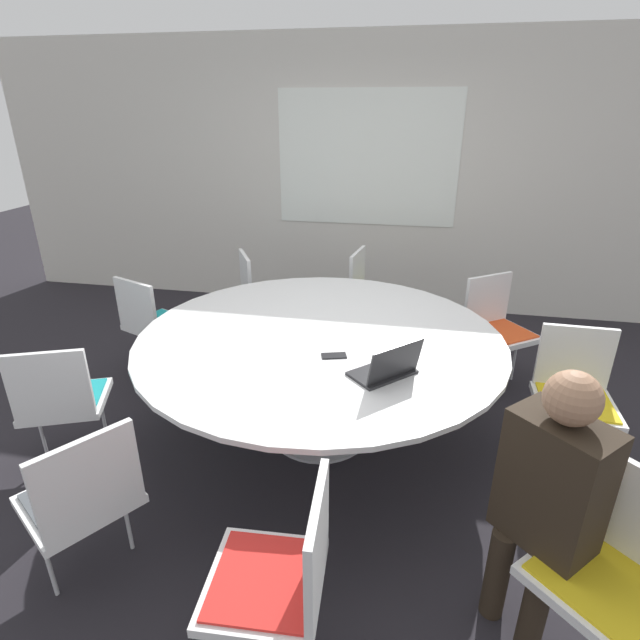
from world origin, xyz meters
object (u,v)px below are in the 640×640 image
Objects in this scene: chair_5 at (152,319)px; chair_3 at (370,289)px; chair_1 at (575,389)px; laptop at (388,368)px; chair_7 at (83,494)px; chair_6 at (61,397)px; cell_phone at (334,356)px; person_0 at (549,490)px; chair_8 at (282,571)px; chair_2 at (496,323)px; chair_4 at (261,290)px; chair_0 at (612,561)px.

chair_3 is at bearing 54.15° from chair_5.
chair_5 is at bearing -49.07° from chair_3.
chair_1 is 1.21m from laptop.
chair_1 is 2.67m from chair_7.
laptop reaches higher than chair_7.
chair_1 is 2.99m from chair_6.
cell_phone is at bearing -8.50° from chair_6.
chair_5 is 2.16× the size of laptop.
chair_6 is 2.55m from person_0.
chair_5 reaches higher than cell_phone.
chair_1 reaches higher than cell_phone.
chair_1 is 1.00× the size of chair_8.
chair_2 and chair_4 have the same top height.
cell_phone is (-0.03, 1.25, 0.23)m from chair_8.
chair_5 is 1.00× the size of chair_7.
chair_2 is 1.00× the size of chair_3.
chair_3 is at bearing -21.98° from chair_0.
chair_3 is 1.00× the size of chair_5.
chair_7 is 0.96m from chair_8.
chair_0 is at bearing -10.24° from chair_5.
cell_phone is at bearing -74.74° from laptop.
chair_5 is at bearing -26.45° from chair_2.
chair_0 is 2.12m from chair_7.
chair_1 is 1.44m from cell_phone.
chair_8 reaches higher than cell_phone.
chair_1 is at bearing -45.02° from chair_8.
cell_phone is (-0.03, -1.79, 0.23)m from chair_3.
chair_3 is at bearing 88.90° from cell_phone.
laptop is at bearing -0.90° from person_0.
chair_0 and chair_6 have the same top height.
chair_6 is 1.00× the size of chair_8.
chair_3 is 0.99m from chair_4.
chair_0 is 1.00× the size of chair_5.
chair_1 is 0.98m from chair_2.
chair_0 is 1.28m from chair_1.
chair_5 and chair_7 have the same top height.
chair_2 is at bearing -7.84° from chair_7.
chair_2 is 1.00× the size of chair_6.
chair_2 is 1.00× the size of chair_8.
chair_5 is 1.00× the size of chair_6.
chair_8 is (0.94, -0.21, 0.00)m from chair_7.
chair_3 is 1.90m from chair_5.
chair_7 is 1.41m from cell_phone.
chair_2 is 3.00m from chair_7.
chair_4 is 2.02m from chair_6.
chair_1 is at bearing 12.76° from chair_5.
chair_8 is at bearing 31.33° from chair_2.
person_0 is (1.91, -2.43, 0.20)m from chair_4.
laptop is (1.89, -0.96, 0.28)m from chair_5.
chair_4 is 2.16× the size of laptop.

